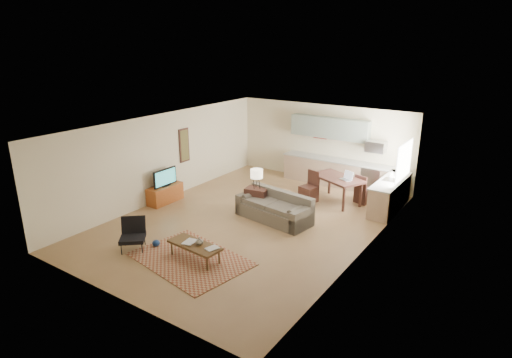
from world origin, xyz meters
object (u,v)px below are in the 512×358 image
Objects in this scene: sofa at (274,207)px; armchair at (132,235)px; dining_table at (336,190)px; tv_credenza at (165,194)px; coffee_table at (195,252)px; console_table at (257,200)px.

armchair is (-1.85, -3.40, -0.01)m from sofa.
dining_table is at bearing 77.76° from sofa.
tv_credenza is 0.73× the size of dining_table.
armchair is at bearing -109.85° from sofa.
dining_table is at bearing 82.05° from coffee_table.
sofa reaches higher than tv_credenza.
tv_credenza is (-3.22, 2.23, 0.07)m from coffee_table.
dining_table is (2.72, 5.67, 0.03)m from armchair.
console_table reaches higher than tv_credenza.
tv_credenza is 1.60× the size of console_table.
sofa is 3.58m from tv_credenza.
armchair is at bearing -117.43° from console_table.
armchair is at bearing -159.02° from coffee_table.
tv_credenza is (-1.66, 2.69, -0.11)m from armchair.
console_table is at bearing 18.55° from tv_credenza.
console_table is (-0.72, 0.22, -0.03)m from sofa.
armchair is at bearing -91.72° from dining_table.
console_table is at bearing -104.01° from dining_table.
console_table is 2.59m from dining_table.
armchair is 3.16m from tv_credenza.
tv_credenza is at bearing -159.81° from sofa.
coffee_table is 1.74× the size of armchair.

